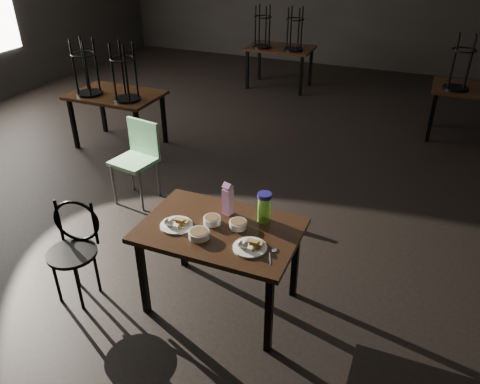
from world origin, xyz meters
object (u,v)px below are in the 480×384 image
at_px(school_chair, 138,154).
at_px(juice_carton, 228,200).
at_px(water_bottle, 264,207).
at_px(main_table, 220,237).
at_px(bentwood_chair, 74,243).

bearing_deg(school_chair, juice_carton, -23.89).
height_order(juice_carton, water_bottle, juice_carton).
distance_m(water_bottle, school_chair, 2.11).
bearing_deg(juice_carton, school_chair, 146.64).
bearing_deg(main_table, juice_carton, 96.46).
bearing_deg(main_table, water_bottle, 39.13).
bearing_deg(water_bottle, school_chair, 151.38).
bearing_deg(water_bottle, main_table, -140.87).
height_order(juice_carton, school_chair, juice_carton).
bearing_deg(bentwood_chair, water_bottle, 5.39).
relative_size(water_bottle, bentwood_chair, 0.29).
xyz_separation_m(bentwood_chair, school_chair, (-0.40, 1.54, 0.04)).
bearing_deg(juice_carton, main_table, -83.54).
distance_m(juice_carton, school_chair, 1.86).
bearing_deg(school_chair, bentwood_chair, -65.90).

